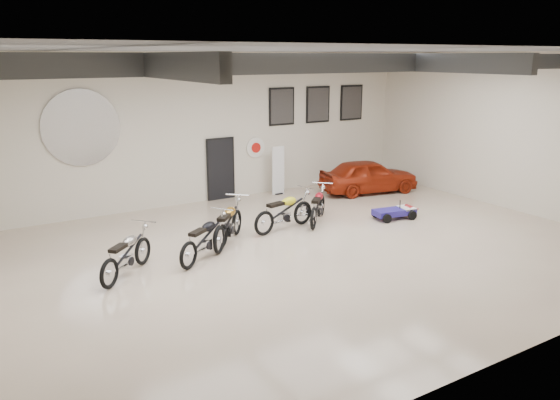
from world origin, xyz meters
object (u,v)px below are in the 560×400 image
motorcycle_silver (126,253)px  vintage_car (369,176)px  motorcycle_black (205,238)px  motorcycle_gold (228,223)px  banner_stand (278,170)px  go_kart (398,209)px  motorcycle_red (318,205)px  motorcycle_yellow (284,211)px

motorcycle_silver → vintage_car: vintage_car is taller
motorcycle_black → motorcycle_gold: bearing=2.2°
banner_stand → go_kart: 4.85m
motorcycle_gold → motorcycle_red: (3.15, 0.31, -0.04)m
motorcycle_black → go_kart: bearing=-33.3°
motorcycle_black → vintage_car: bearing=-12.4°
banner_stand → motorcycle_yellow: size_ratio=0.82×
motorcycle_silver → motorcycle_red: motorcycle_silver is taller
motorcycle_silver → motorcycle_black: bearing=-42.0°
motorcycle_yellow → motorcycle_red: (1.24, 0.07, -0.03)m
motorcycle_silver → go_kart: bearing=-42.4°
vintage_car → motorcycle_silver: bearing=119.6°
banner_stand → motorcycle_gold: banner_stand is taller
motorcycle_gold → go_kart: size_ratio=1.39×
motorcycle_gold → vintage_car: 7.32m
banner_stand → motorcycle_yellow: 4.22m
motorcycle_black → motorcycle_yellow: 3.06m
motorcycle_gold → motorcycle_yellow: (1.90, 0.24, -0.01)m
motorcycle_silver → motorcycle_red: (6.10, 1.09, -0.01)m
motorcycle_black → motorcycle_red: (4.14, 1.04, -0.01)m
motorcycle_silver → go_kart: motorcycle_silver is taller
motorcycle_silver → motorcycle_black: size_ratio=0.99×
banner_stand → motorcycle_gold: (-3.95, -3.91, -0.32)m
banner_stand → motorcycle_black: (-4.94, -4.64, -0.35)m
motorcycle_yellow → go_kart: 3.72m
banner_stand → motorcycle_gold: bearing=-134.4°
motorcycle_silver → motorcycle_yellow: motorcycle_yellow is taller
motorcycle_silver → go_kart: size_ratio=1.30×
motorcycle_black → motorcycle_gold: (1.00, 0.73, 0.03)m
motorcycle_yellow → vintage_car: 5.46m
motorcycle_black → banner_stand: bearing=9.1°
motorcycle_yellow → go_kart: size_ratio=1.36×
motorcycle_black → go_kart: (6.50, 0.09, -0.26)m
go_kart → vintage_car: (1.41, 3.05, 0.33)m
motorcycle_red → vintage_car: size_ratio=0.57×
go_kart → vintage_car: 3.37m
motorcycle_yellow → motorcycle_gold: bearing=175.5°
banner_stand → vintage_car: size_ratio=0.49×
motorcycle_silver → vintage_car: (9.86, 3.19, 0.08)m
motorcycle_silver → motorcycle_gold: motorcycle_gold is taller
vintage_car → go_kart: bearing=166.9°
motorcycle_black → go_kart: motorcycle_black is taller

